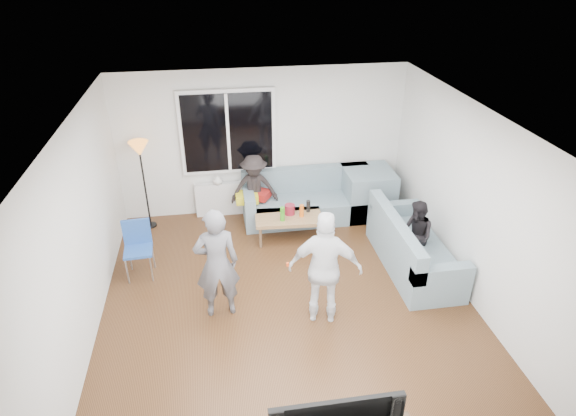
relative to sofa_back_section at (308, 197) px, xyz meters
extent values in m
cube|color=#56351C|center=(-0.73, -2.27, -0.45)|extent=(5.00, 5.50, 0.04)
cube|color=white|center=(-0.73, -2.27, 2.20)|extent=(5.00, 5.50, 0.04)
cube|color=silver|center=(-0.73, 0.50, 0.88)|extent=(5.00, 0.04, 2.60)
cube|color=silver|center=(-0.73, -5.04, 0.88)|extent=(5.00, 0.04, 2.60)
cube|color=silver|center=(-3.25, -2.27, 0.88)|extent=(0.04, 5.50, 2.60)
cube|color=silver|center=(1.79, -2.27, 0.88)|extent=(0.04, 5.50, 2.60)
cube|color=white|center=(-1.33, 0.42, 1.12)|extent=(1.62, 0.06, 1.47)
cube|color=black|center=(-1.33, 0.38, 1.12)|extent=(1.50, 0.02, 1.35)
cube|color=white|center=(-1.33, 0.37, 1.12)|extent=(0.05, 0.03, 1.35)
cube|color=silver|center=(-1.33, 0.38, -0.11)|extent=(1.30, 0.12, 0.62)
imported|color=#275923|center=(-1.02, 0.35, 0.39)|extent=(0.25, 0.22, 0.38)
imported|color=silver|center=(-1.57, 0.35, 0.28)|extent=(0.22, 0.22, 0.18)
cube|color=slate|center=(1.08, 0.00, 0.00)|extent=(0.85, 0.85, 0.85)
cube|color=yellow|center=(-1.09, -0.02, 0.09)|extent=(0.38, 0.32, 0.14)
cube|color=maroon|center=(-0.87, 0.06, 0.09)|extent=(0.46, 0.44, 0.13)
cube|color=#A87C51|center=(-0.45, -0.59, -0.22)|extent=(1.14, 0.67, 0.40)
cylinder|color=maroon|center=(-0.42, -0.52, 0.06)|extent=(0.17, 0.17, 0.17)
imported|color=#55555B|center=(-1.66, -2.33, 0.36)|extent=(0.60, 0.41, 1.57)
imported|color=silver|center=(-0.32, -2.66, 0.36)|extent=(0.99, 0.61, 1.58)
imported|color=black|center=(1.29, -1.73, 0.12)|extent=(0.49, 0.59, 1.09)
imported|color=black|center=(-0.95, 0.03, 0.20)|extent=(0.83, 0.50, 1.26)
cylinder|color=black|center=(-0.10, -0.48, 0.08)|extent=(0.07, 0.07, 0.20)
cylinder|color=orange|center=(-0.24, -0.64, 0.08)|extent=(0.07, 0.07, 0.22)
cylinder|color=green|center=(-0.57, -0.72, 0.10)|extent=(0.08, 0.08, 0.24)
camera|label=1|loc=(-1.56, -7.50, 3.95)|focal=30.38mm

